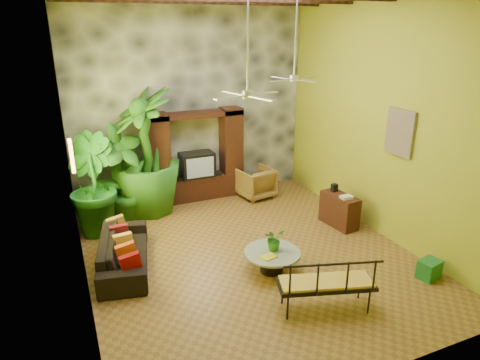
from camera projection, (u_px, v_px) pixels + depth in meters
name	position (u px, v px, depth m)	size (l,w,h in m)	color
ground	(247.00, 253.00, 8.48)	(7.00, 7.00, 0.00)	brown
back_wall	(190.00, 100.00, 10.63)	(6.00, 0.02, 5.00)	#AAA226
left_wall	(69.00, 148.00, 6.50)	(0.02, 7.00, 5.00)	#AAA226
right_wall	(382.00, 116.00, 8.74)	(0.02, 7.00, 5.00)	#AAA226
stone_accent_wall	(191.00, 100.00, 10.58)	(5.98, 0.10, 4.98)	#383A40
entertainment_center	(197.00, 163.00, 10.85)	(2.40, 0.55, 2.30)	black
ceiling_fan_front	(248.00, 82.00, 6.89)	(1.28, 1.28, 1.86)	silver
ceiling_fan_back	(294.00, 68.00, 8.94)	(1.28, 1.28, 1.86)	silver
wall_art_mask	(72.00, 156.00, 7.51)	(0.06, 0.32, 0.55)	#F4A91C
wall_art_painting	(400.00, 132.00, 8.27)	(0.06, 0.70, 0.90)	#234F81
sofa	(124.00, 252.00, 7.92)	(2.13, 0.83, 0.62)	black
wicker_armchair	(256.00, 183.00, 11.13)	(0.83, 0.85, 0.77)	olive
tall_plant_a	(121.00, 175.00, 9.52)	(1.18, 0.80, 2.23)	#256A1C
tall_plant_b	(90.00, 185.00, 9.00)	(1.20, 0.97, 2.18)	#17581A
tall_plant_c	(145.00, 152.00, 9.89)	(1.66, 1.66, 2.96)	#27661A
coffee_table	(272.00, 259.00, 7.79)	(1.02, 1.02, 0.40)	black
centerpiece_plant	(274.00, 239.00, 7.75)	(0.37, 0.32, 0.41)	#2B6C1C
yellow_tray	(268.00, 257.00, 7.53)	(0.26, 0.19, 0.03)	gold
iron_bench	(329.00, 282.00, 6.59)	(1.59, 0.98, 0.57)	black
side_console	(339.00, 210.00, 9.55)	(0.41, 0.91, 0.72)	#3D2113
green_bin	(429.00, 269.00, 7.61)	(0.39, 0.29, 0.34)	#1F753E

